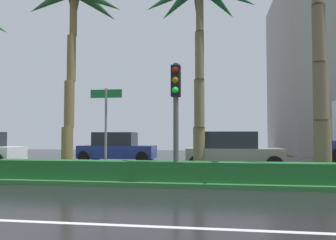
% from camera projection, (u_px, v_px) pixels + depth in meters
% --- Properties ---
extents(ground_plane, '(90.00, 42.00, 0.10)m').
position_uv_depth(ground_plane, '(124.00, 176.00, 13.00)').
color(ground_plane, black).
extents(near_lane_divider_stripe, '(81.00, 0.14, 0.01)m').
position_uv_depth(near_lane_divider_stripe, '(17.00, 221.00, 6.08)').
color(near_lane_divider_stripe, white).
rests_on(near_lane_divider_stripe, ground_plane).
extents(median_strip, '(85.50, 4.00, 0.15)m').
position_uv_depth(median_strip, '(116.00, 176.00, 12.02)').
color(median_strip, '#2D6B33').
rests_on(median_strip, ground_plane).
extents(median_hedge, '(76.50, 0.70, 0.60)m').
position_uv_depth(median_hedge, '(103.00, 170.00, 10.65)').
color(median_hedge, '#1E6028').
rests_on(median_hedge, median_strip).
extents(palm_tree_centre_left, '(3.96, 3.80, 7.37)m').
position_uv_depth(palm_tree_centre_left, '(73.00, 12.00, 12.44)').
color(palm_tree_centre_left, brown).
rests_on(palm_tree_centre_left, median_strip).
extents(palm_tree_centre, '(4.17, 4.11, 7.37)m').
position_uv_depth(palm_tree_centre, '(199.00, 5.00, 11.91)').
color(palm_tree_centre, brown).
rests_on(palm_tree_centre, median_strip).
extents(traffic_signal_median_right, '(0.28, 0.43, 3.62)m').
position_uv_depth(traffic_signal_median_right, '(176.00, 100.00, 10.15)').
color(traffic_signal_median_right, '#4C4C47').
rests_on(traffic_signal_median_right, median_strip).
extents(street_name_sign, '(1.10, 0.08, 3.00)m').
position_uv_depth(street_name_sign, '(106.00, 120.00, 11.27)').
color(street_name_sign, slate).
rests_on(street_name_sign, median_strip).
extents(car_in_traffic_second, '(4.30, 2.02, 1.72)m').
position_uv_depth(car_in_traffic_second, '(117.00, 148.00, 19.18)').
color(car_in_traffic_second, navy).
rests_on(car_in_traffic_second, ground_plane).
extents(car_in_traffic_third, '(4.30, 2.02, 1.72)m').
position_uv_depth(car_in_traffic_third, '(233.00, 151.00, 15.32)').
color(car_in_traffic_third, gray).
rests_on(car_in_traffic_third, ground_plane).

